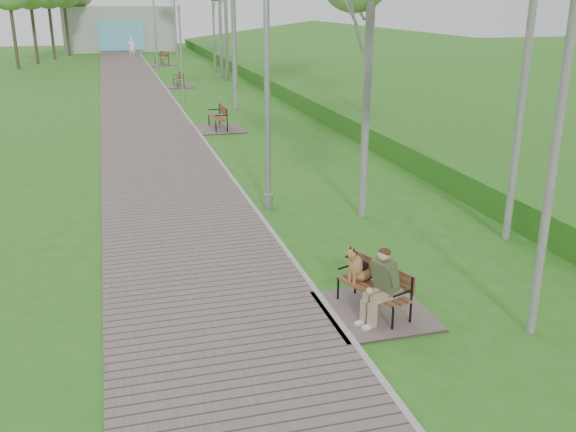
% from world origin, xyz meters
% --- Properties ---
extents(ground, '(120.00, 120.00, 0.00)m').
position_xyz_m(ground, '(0.00, 0.00, 0.00)').
color(ground, '#2D671A').
rests_on(ground, ground).
extents(walkway, '(3.50, 67.00, 0.04)m').
position_xyz_m(walkway, '(-1.75, 21.50, 0.02)').
color(walkway, '#695855').
rests_on(walkway, ground).
extents(kerb, '(0.10, 67.00, 0.05)m').
position_xyz_m(kerb, '(0.00, 21.50, 0.03)').
color(kerb, '#999993').
rests_on(kerb, ground).
extents(embankment, '(14.00, 70.00, 1.60)m').
position_xyz_m(embankment, '(12.00, 20.00, 0.00)').
color(embankment, '#3C8327').
rests_on(embankment, ground).
extents(building_north, '(10.00, 5.20, 4.00)m').
position_xyz_m(building_north, '(-1.50, 50.97, 1.99)').
color(building_north, '#9E9E99').
rests_on(building_north, ground).
extents(bench_main, '(1.62, 1.80, 1.42)m').
position_xyz_m(bench_main, '(0.60, -4.92, 0.39)').
color(bench_main, '#695855').
rests_on(bench_main, ground).
extents(bench_second, '(1.83, 2.03, 1.12)m').
position_xyz_m(bench_second, '(0.82, 10.62, 0.21)').
color(bench_second, '#695855').
rests_on(bench_second, ground).
extents(bench_third, '(1.60, 1.77, 0.98)m').
position_xyz_m(bench_third, '(0.78, 23.47, 0.18)').
color(bench_third, '#695855').
rests_on(bench_third, ground).
extents(bench_far, '(1.96, 2.18, 1.20)m').
position_xyz_m(bench_far, '(0.99, 36.33, 0.23)').
color(bench_far, '#695855').
rests_on(bench_far, ground).
extents(lamp_post_near, '(0.23, 0.23, 5.94)m').
position_xyz_m(lamp_post_near, '(0.34, 0.78, 2.78)').
color(lamp_post_near, '#9DA0A5').
rests_on(lamp_post_near, ground).
extents(lamp_post_second, '(0.17, 0.17, 4.42)m').
position_xyz_m(lamp_post_second, '(0.38, 17.96, 2.07)').
color(lamp_post_second, '#9DA0A5').
rests_on(lamp_post_second, ground).
extents(lamp_post_third, '(0.20, 0.20, 5.25)m').
position_xyz_m(lamp_post_third, '(0.45, 33.73, 2.45)').
color(lamp_post_third, '#9DA0A5').
rests_on(lamp_post_third, ground).
extents(pedestrian_near, '(0.65, 0.47, 1.68)m').
position_xyz_m(pedestrian_near, '(-0.89, 42.57, 0.84)').
color(pedestrian_near, white).
rests_on(pedestrian_near, ground).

